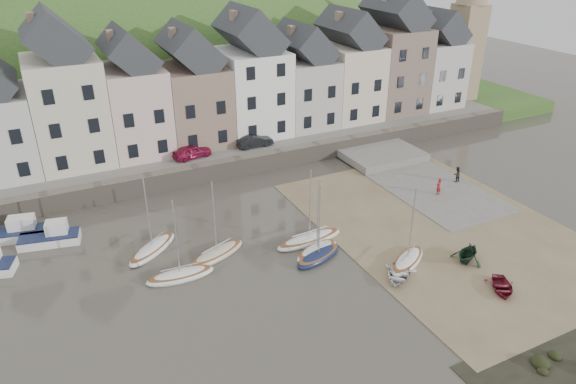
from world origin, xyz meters
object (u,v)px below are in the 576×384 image
sailboat_0 (153,249)px  rowboat_white (399,274)px  rowboat_green (468,253)px  person_red (439,186)px  car_right (255,141)px  rowboat_red (502,287)px  car_left (192,152)px  person_dark (457,174)px

sailboat_0 → rowboat_white: 18.09m
sailboat_0 → rowboat_green: (20.12, -11.48, 0.50)m
person_red → car_right: size_ratio=0.42×
car_right → rowboat_green: bearing=-166.1°
rowboat_green → person_red: 10.66m
rowboat_white → rowboat_red: bearing=7.9°
rowboat_red → person_red: (5.75, 12.93, 0.58)m
sailboat_0 → person_red: (25.43, -2.24, 0.66)m
rowboat_green → car_left: size_ratio=0.70×
sailboat_0 → rowboat_green: sailboat_0 is taller
rowboat_green → rowboat_red: size_ratio=0.98×
car_right → rowboat_white: bearing=-179.4°
person_red → person_dark: (3.39, 1.35, -0.03)m
rowboat_white → sailboat_0: bearing=-171.0°
rowboat_red → person_red: size_ratio=1.70×
car_left → car_right: bearing=-98.7°
person_red → car_left: 23.60m
rowboat_green → person_red: person_red is taller
sailboat_0 → rowboat_green: 23.17m
rowboat_white → rowboat_green: bearing=41.2°
rowboat_green → car_left: bearing=-175.1°
sailboat_0 → rowboat_green: size_ratio=2.38×
rowboat_white → person_red: person_red is taller
rowboat_green → car_right: car_right is taller
rowboat_green → person_dark: (8.70, 10.59, 0.13)m
person_dark → car_right: (-15.03, 13.47, 1.33)m
car_right → rowboat_red: bearing=-168.8°
sailboat_0 → person_dark: 28.84m
rowboat_green → car_right: (-6.33, 24.06, 1.46)m
person_dark → rowboat_green: bearing=46.0°
rowboat_green → car_right: size_ratio=0.71×
rowboat_red → person_red: 14.16m
person_red → person_dark: person_red is taller
person_dark → car_left: car_left is taller
rowboat_green → person_red: size_ratio=1.66×
rowboat_red → rowboat_white: bearing=175.8°
person_dark → person_red: bearing=17.2°
person_red → car_left: (-18.32, 14.83, 1.33)m
rowboat_white → rowboat_green: rowboat_green is taller
rowboat_white → rowboat_green: (5.74, -0.51, 0.37)m
rowboat_red → person_dark: bearing=91.6°
rowboat_white → person_red: bearing=84.6°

